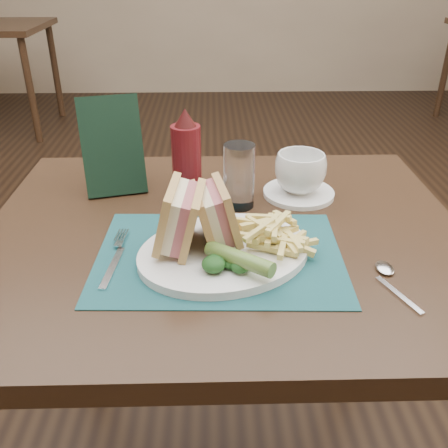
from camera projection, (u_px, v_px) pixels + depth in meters
name	position (u px, v px, depth m)	size (l,w,h in m)	color
floor	(221.00, 346.00, 1.73)	(7.00, 7.00, 0.00)	black
wall_back	(213.00, 92.00, 4.79)	(6.00, 6.00, 0.00)	tan
table_main	(224.00, 375.00, 1.11)	(0.90, 0.75, 0.75)	black
placemat	(219.00, 255.00, 0.85)	(0.42, 0.30, 0.00)	#17474B
plate	(224.00, 252.00, 0.85)	(0.30, 0.24, 0.01)	white
sandwich_half_a	(167.00, 217.00, 0.82)	(0.06, 0.11, 0.10)	tan
sandwich_half_b	(203.00, 215.00, 0.83)	(0.06, 0.11, 0.10)	tan
kale_garnish	(227.00, 259.00, 0.79)	(0.11, 0.08, 0.03)	#153A16
pickle_spear	(240.00, 259.00, 0.77)	(0.03, 0.03, 0.12)	#4F722B
fries_pile	(270.00, 230.00, 0.85)	(0.18, 0.20, 0.05)	#E0CD70
fork	(115.00, 256.00, 0.84)	(0.03, 0.17, 0.01)	silver
spoon	(394.00, 283.00, 0.77)	(0.03, 0.15, 0.01)	silver
saucer	(299.00, 193.00, 1.06)	(0.15, 0.15, 0.01)	white
coffee_cup	(300.00, 173.00, 1.04)	(0.11, 0.11, 0.08)	white
drinking_glass	(239.00, 176.00, 0.99)	(0.06, 0.06, 0.13)	silver
ketchup_bottle	(186.00, 153.00, 1.02)	(0.06, 0.06, 0.19)	#560E13
check_presenter	(112.00, 146.00, 1.04)	(0.13, 0.01, 0.21)	black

